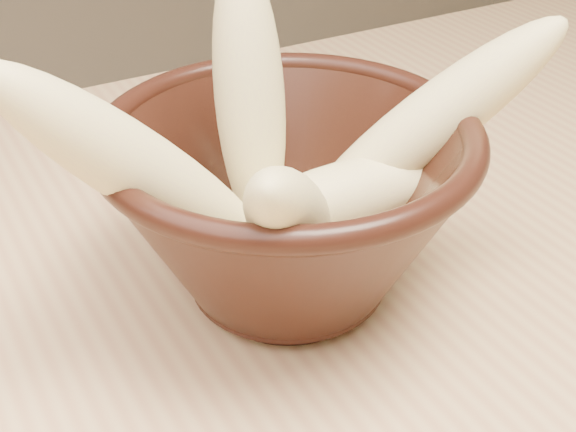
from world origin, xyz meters
The scene contains 7 objects.
bowl centered at (0.02, 0.06, 0.81)m, with size 0.20×0.20×0.11m.
milk_puddle centered at (0.02, 0.06, 0.79)m, with size 0.11×0.11×0.02m, color #F6ECC6.
banana_upright centered at (0.02, 0.09, 0.86)m, with size 0.04×0.04×0.15m, color #EFE38D.
banana_left centered at (-0.05, 0.06, 0.86)m, with size 0.04×0.04×0.18m, color #EFE38D.
banana_right centered at (0.10, 0.05, 0.85)m, with size 0.04×0.04×0.17m, color #EFE38D.
banana_across centered at (0.05, 0.05, 0.81)m, with size 0.04×0.04×0.13m, color #EFE38D.
banana_front centered at (0.00, 0.02, 0.84)m, with size 0.04×0.04×0.14m, color #EFE38D.
Camera 1 is at (-0.15, -0.25, 1.04)m, focal length 50.00 mm.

